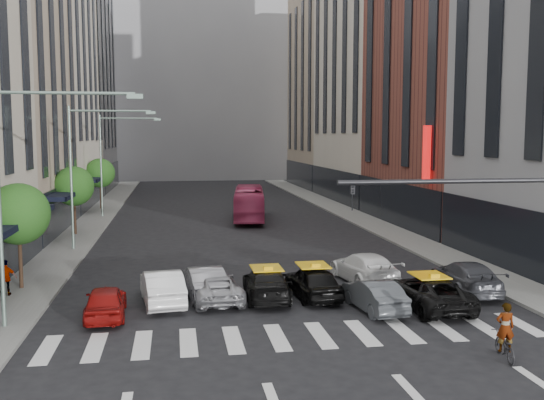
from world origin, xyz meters
name	(u,v)px	position (x,y,z in m)	size (l,w,h in m)	color
ground	(314,350)	(0.00, 0.00, 0.00)	(160.00, 160.00, 0.00)	black
sidewalk_left	(87,227)	(-11.50, 30.00, 0.07)	(3.00, 96.00, 0.15)	slate
sidewalk_right	(365,220)	(11.50, 30.00, 0.07)	(3.00, 96.00, 0.15)	slate
building_left_b	(0,71)	(-17.00, 28.00, 12.00)	(8.00, 16.00, 24.00)	tan
building_left_c	(48,30)	(-17.00, 46.00, 18.00)	(8.00, 20.00, 36.00)	beige
building_left_d	(78,78)	(-17.00, 65.00, 15.00)	(8.00, 18.00, 30.00)	gray
building_right_b	(445,64)	(17.00, 27.00, 13.00)	(8.00, 18.00, 26.00)	brown
building_right_c	(371,20)	(17.00, 46.00, 20.00)	(8.00, 20.00, 40.00)	beige
building_right_d	(327,88)	(17.00, 65.00, 14.00)	(8.00, 18.00, 28.00)	tan
building_far	(200,72)	(0.00, 85.00, 18.00)	(30.00, 10.00, 36.00)	gray
tree_near	(18,214)	(-11.80, 10.00, 3.65)	(2.88, 2.88, 4.95)	black
tree_mid	(74,186)	(-11.80, 26.00, 3.65)	(2.88, 2.88, 4.95)	black
tree_far	(100,173)	(-11.80, 42.00, 3.65)	(2.88, 2.88, 4.95)	black
streetlamp_near	(25,173)	(-10.04, 4.00, 5.90)	(5.38, 0.25, 9.00)	gray
streetlamp_mid	(86,158)	(-10.04, 20.00, 5.90)	(5.38, 0.25, 9.00)	gray
streetlamp_far	(112,152)	(-10.04, 36.00, 5.90)	(5.38, 0.25, 9.00)	gray
traffic_signal	(544,219)	(7.69, -1.00, 4.47)	(10.10, 0.20, 6.00)	black
liberty_sign	(427,155)	(12.60, 20.00, 6.00)	(0.30, 0.70, 4.00)	red
car_red	(106,301)	(-7.40, 4.96, 0.67)	(1.57, 3.91, 1.33)	maroon
car_white_front	(162,287)	(-5.20, 6.68, 0.75)	(1.59, 4.57, 1.51)	silver
car_silver	(215,287)	(-2.90, 6.75, 0.63)	(2.09, 4.53, 1.26)	#9A9A9F
taxi_left	(266,284)	(-0.60, 6.72, 0.69)	(1.95, 4.79, 1.39)	black
taxi_center	(313,282)	(1.49, 6.59, 0.74)	(1.74, 4.33, 1.47)	black
car_grey_mid	(374,295)	(3.56, 4.22, 0.66)	(1.40, 4.01, 1.32)	#3F4347
taxi_right	(429,292)	(5.96, 4.16, 0.70)	(2.32, 5.03, 1.40)	black
car_grey_curb	(466,277)	(8.77, 6.39, 0.73)	(2.05, 5.05, 1.46)	#3E3F45
car_row2_left	(204,281)	(-3.35, 7.52, 0.72)	(1.53, 4.39, 1.45)	gray
car_row2_right	(364,268)	(4.69, 9.04, 0.74)	(2.08, 5.11, 1.48)	white
bus	(249,203)	(1.79, 32.38, 1.45)	(2.43, 10.40, 2.90)	#C13865
motorcycle	(504,346)	(5.98, -1.80, 0.44)	(0.58, 1.66, 0.87)	black
rider	(506,309)	(5.98, -1.80, 1.69)	(0.60, 0.39, 1.64)	gray
pedestrian_far	(6,278)	(-12.11, 8.62, 0.96)	(0.95, 0.39, 1.62)	gray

